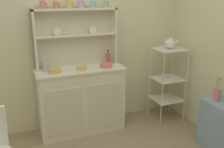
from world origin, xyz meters
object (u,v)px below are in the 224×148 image
hutch_cabinet (81,99)px  jam_bottle (108,58)px  cup_rose_0 (43,5)px  utensil_jar (45,66)px  flower_vase (217,93)px  bowl_mixing_large (55,70)px  hutch_shelf_unit (75,33)px  side_shelf_blue (221,127)px  bakers_rack (168,75)px  porcelain_teapot (170,43)px

hutch_cabinet → jam_bottle: (0.43, 0.09, 0.51)m
cup_rose_0 → utensil_jar: bearing=-124.8°
hutch_cabinet → flower_vase: flower_vase is taller
flower_vase → bowl_mixing_large: bearing=152.7°
hutch_shelf_unit → side_shelf_blue: hutch_shelf_unit is taller
bakers_rack → cup_rose_0: size_ratio=11.48×
side_shelf_blue → cup_rose_0: size_ratio=6.41×
utensil_jar → jam_bottle: bearing=0.5°
hutch_cabinet → utensil_jar: bearing=169.6°
side_shelf_blue → bowl_mixing_large: size_ratio=3.91×
hutch_shelf_unit → porcelain_teapot: hutch_shelf_unit is taller
hutch_shelf_unit → jam_bottle: hutch_shelf_unit is taller
cup_rose_0 → utensil_jar: 0.75m
side_shelf_blue → utensil_jar: (-1.83, 1.17, 0.65)m
bowl_mixing_large → bakers_rack: bearing=-2.8°
porcelain_teapot → jam_bottle: bearing=164.0°
bakers_rack → side_shelf_blue: bakers_rack is taller
side_shelf_blue → cup_rose_0: cup_rose_0 is taller
bakers_rack → porcelain_teapot: bearing=180.0°
hutch_cabinet → utensil_jar: size_ratio=4.53×
cup_rose_0 → jam_bottle: 1.10m
hutch_shelf_unit → porcelain_teapot: bearing=-14.1°
cup_rose_0 → jam_bottle: bearing=-2.5°
bakers_rack → flower_vase: bearing=-80.1°
hutch_shelf_unit → utensil_jar: bearing=-168.5°
cup_rose_0 → bakers_rack: bearing=-9.4°
hutch_shelf_unit → porcelain_teapot: 1.31m
hutch_cabinet → bowl_mixing_large: bowl_mixing_large is taller
cup_rose_0 → flower_vase: size_ratio=0.31×
bowl_mixing_large → jam_bottle: (0.76, 0.16, 0.05)m
side_shelf_blue → jam_bottle: (-0.98, 1.18, 0.67)m
bakers_rack → utensil_jar: (-1.69, 0.23, 0.26)m
hutch_shelf_unit → side_shelf_blue: (1.41, -1.26, -1.03)m
cup_rose_0 → jam_bottle: cup_rose_0 is taller
porcelain_teapot → flower_vase: 0.95m
jam_bottle → flower_vase: jam_bottle is taller
bakers_rack → bowl_mixing_large: bearing=177.2°
bakers_rack → side_shelf_blue: size_ratio=1.79×
utensil_jar → porcelain_teapot: size_ratio=1.07×
hutch_shelf_unit → bowl_mixing_large: (-0.34, -0.24, -0.41)m
utensil_jar → bakers_rack: bearing=-7.8°
bakers_rack → utensil_jar: utensil_jar is taller
cup_rose_0 → bowl_mixing_large: cup_rose_0 is taller
hutch_shelf_unit → utensil_jar: hutch_shelf_unit is taller
bowl_mixing_large → porcelain_teapot: (1.60, -0.08, 0.24)m
bakers_rack → side_shelf_blue: bearing=-81.3°
cup_rose_0 → porcelain_teapot: bearing=-9.4°
utensil_jar → flower_vase: (1.83, -1.05, -0.25)m
side_shelf_blue → cup_rose_0: bearing=146.0°
hutch_cabinet → bakers_rack: size_ratio=1.06×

